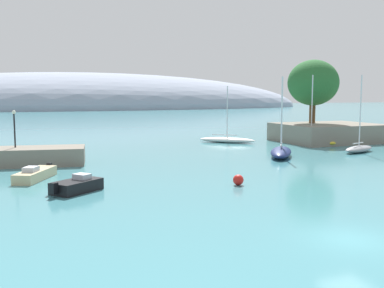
{
  "coord_description": "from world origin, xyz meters",
  "views": [
    {
      "loc": [
        -14.78,
        -17.24,
        7.07
      ],
      "look_at": [
        0.22,
        22.52,
        2.37
      ],
      "focal_mm": 42.04,
      "sensor_mm": 36.0,
      "label": 1
    }
  ],
  "objects_px": {
    "sailboat_navy_near_shore": "(281,152)",
    "sailboat_white_outer_mooring": "(227,140)",
    "sailboat_grey_mid_mooring": "(359,148)",
    "harbor_lamp_post": "(14,124)",
    "motorboat_sand_outer": "(35,174)",
    "tree_clump_shore": "(313,83)",
    "motorboat_black_foreground": "(77,186)",
    "mooring_buoy_red": "(238,180)",
    "sailboat_yellow_end_of_line": "(311,141)"
  },
  "relations": [
    {
      "from": "sailboat_yellow_end_of_line",
      "to": "sailboat_navy_near_shore",
      "type": "bearing_deg",
      "value": -75.83
    },
    {
      "from": "mooring_buoy_red",
      "to": "tree_clump_shore",
      "type": "bearing_deg",
      "value": 45.83
    },
    {
      "from": "sailboat_yellow_end_of_line",
      "to": "motorboat_black_foreground",
      "type": "bearing_deg",
      "value": -86.61
    },
    {
      "from": "sailboat_grey_mid_mooring",
      "to": "motorboat_black_foreground",
      "type": "xyz_separation_m",
      "value": [
        -34.93,
        -10.82,
        -0.04
      ]
    },
    {
      "from": "sailboat_navy_near_shore",
      "to": "tree_clump_shore",
      "type": "bearing_deg",
      "value": 168.75
    },
    {
      "from": "sailboat_yellow_end_of_line",
      "to": "harbor_lamp_post",
      "type": "xyz_separation_m",
      "value": [
        -38.71,
        -4.69,
        3.55
      ]
    },
    {
      "from": "sailboat_white_outer_mooring",
      "to": "mooring_buoy_red",
      "type": "xyz_separation_m",
      "value": [
        -12.42,
        -28.59,
        -0.04
      ]
    },
    {
      "from": "sailboat_yellow_end_of_line",
      "to": "harbor_lamp_post",
      "type": "relative_size",
      "value": 2.62
    },
    {
      "from": "sailboat_navy_near_shore",
      "to": "sailboat_white_outer_mooring",
      "type": "relative_size",
      "value": 1.09
    },
    {
      "from": "sailboat_white_outer_mooring",
      "to": "harbor_lamp_post",
      "type": "height_order",
      "value": "sailboat_white_outer_mooring"
    },
    {
      "from": "sailboat_grey_mid_mooring",
      "to": "motorboat_sand_outer",
      "type": "distance_m",
      "value": 37.91
    },
    {
      "from": "sailboat_navy_near_shore",
      "to": "mooring_buoy_red",
      "type": "relative_size",
      "value": 10.84
    },
    {
      "from": "motorboat_black_foreground",
      "to": "motorboat_sand_outer",
      "type": "bearing_deg",
      "value": 75.89
    },
    {
      "from": "sailboat_grey_mid_mooring",
      "to": "sailboat_white_outer_mooring",
      "type": "xyz_separation_m",
      "value": [
        -10.4,
        15.8,
        -0.05
      ]
    },
    {
      "from": "motorboat_black_foreground",
      "to": "harbor_lamp_post",
      "type": "distance_m",
      "value": 16.22
    },
    {
      "from": "tree_clump_shore",
      "to": "sailboat_grey_mid_mooring",
      "type": "height_order",
      "value": "tree_clump_shore"
    },
    {
      "from": "sailboat_yellow_end_of_line",
      "to": "mooring_buoy_red",
      "type": "xyz_separation_m",
      "value": [
        -22.3,
        -21.86,
        -0.13
      ]
    },
    {
      "from": "tree_clump_shore",
      "to": "motorboat_black_foreground",
      "type": "bearing_deg",
      "value": -147.09
    },
    {
      "from": "sailboat_navy_near_shore",
      "to": "motorboat_sand_outer",
      "type": "bearing_deg",
      "value": -45.71
    },
    {
      "from": "sailboat_grey_mid_mooring",
      "to": "motorboat_black_foreground",
      "type": "relative_size",
      "value": 2.32
    },
    {
      "from": "sailboat_navy_near_shore",
      "to": "sailboat_yellow_end_of_line",
      "type": "bearing_deg",
      "value": 165.06
    },
    {
      "from": "sailboat_yellow_end_of_line",
      "to": "harbor_lamp_post",
      "type": "height_order",
      "value": "sailboat_yellow_end_of_line"
    },
    {
      "from": "tree_clump_shore",
      "to": "sailboat_grey_mid_mooring",
      "type": "distance_m",
      "value": 16.18
    },
    {
      "from": "tree_clump_shore",
      "to": "motorboat_black_foreground",
      "type": "xyz_separation_m",
      "value": [
        -37.74,
        -24.43,
        -8.33
      ]
    },
    {
      "from": "sailboat_grey_mid_mooring",
      "to": "motorboat_black_foreground",
      "type": "height_order",
      "value": "sailboat_grey_mid_mooring"
    },
    {
      "from": "motorboat_sand_outer",
      "to": "mooring_buoy_red",
      "type": "xyz_separation_m",
      "value": [
        14.79,
        -8.07,
        -0.03
      ]
    },
    {
      "from": "motorboat_sand_outer",
      "to": "harbor_lamp_post",
      "type": "bearing_deg",
      "value": -143.87
    },
    {
      "from": "sailboat_white_outer_mooring",
      "to": "motorboat_sand_outer",
      "type": "height_order",
      "value": "sailboat_white_outer_mooring"
    },
    {
      "from": "tree_clump_shore",
      "to": "sailboat_grey_mid_mooring",
      "type": "relative_size",
      "value": 1.01
    },
    {
      "from": "tree_clump_shore",
      "to": "sailboat_white_outer_mooring",
      "type": "distance_m",
      "value": 15.79
    },
    {
      "from": "sailboat_grey_mid_mooring",
      "to": "sailboat_white_outer_mooring",
      "type": "relative_size",
      "value": 1.14
    },
    {
      "from": "sailboat_white_outer_mooring",
      "to": "mooring_buoy_red",
      "type": "bearing_deg",
      "value": -72.53
    },
    {
      "from": "motorboat_sand_outer",
      "to": "harbor_lamp_post",
      "type": "distance_m",
      "value": 9.94
    },
    {
      "from": "sailboat_grey_mid_mooring",
      "to": "mooring_buoy_red",
      "type": "xyz_separation_m",
      "value": [
        -22.82,
        -12.79,
        -0.09
      ]
    },
    {
      "from": "sailboat_grey_mid_mooring",
      "to": "mooring_buoy_red",
      "type": "bearing_deg",
      "value": -173.19
    },
    {
      "from": "sailboat_grey_mid_mooring",
      "to": "sailboat_white_outer_mooring",
      "type": "bearing_deg",
      "value": 100.92
    },
    {
      "from": "motorboat_black_foreground",
      "to": "harbor_lamp_post",
      "type": "height_order",
      "value": "harbor_lamp_post"
    },
    {
      "from": "motorboat_black_foreground",
      "to": "mooring_buoy_red",
      "type": "relative_size",
      "value": 4.85
    },
    {
      "from": "motorboat_sand_outer",
      "to": "harbor_lamp_post",
      "type": "relative_size",
      "value": 1.48
    },
    {
      "from": "sailboat_grey_mid_mooring",
      "to": "harbor_lamp_post",
      "type": "relative_size",
      "value": 2.53
    },
    {
      "from": "tree_clump_shore",
      "to": "sailboat_white_outer_mooring",
      "type": "xyz_separation_m",
      "value": [
        -13.22,
        2.19,
        -8.35
      ]
    },
    {
      "from": "motorboat_sand_outer",
      "to": "mooring_buoy_red",
      "type": "bearing_deg",
      "value": 87.47
    },
    {
      "from": "motorboat_black_foreground",
      "to": "sailboat_yellow_end_of_line",
      "type": "bearing_deg",
      "value": -7.8
    },
    {
      "from": "sailboat_white_outer_mooring",
      "to": "motorboat_black_foreground",
      "type": "bearing_deg",
      "value": -91.7
    },
    {
      "from": "sailboat_white_outer_mooring",
      "to": "motorboat_sand_outer",
      "type": "distance_m",
      "value": 34.08
    },
    {
      "from": "motorboat_black_foreground",
      "to": "motorboat_sand_outer",
      "type": "relative_size",
      "value": 0.73
    },
    {
      "from": "tree_clump_shore",
      "to": "harbor_lamp_post",
      "type": "height_order",
      "value": "tree_clump_shore"
    },
    {
      "from": "sailboat_grey_mid_mooring",
      "to": "sailboat_white_outer_mooring",
      "type": "distance_m",
      "value": 18.92
    },
    {
      "from": "sailboat_navy_near_shore",
      "to": "mooring_buoy_red",
      "type": "height_order",
      "value": "sailboat_navy_near_shore"
    },
    {
      "from": "harbor_lamp_post",
      "to": "motorboat_black_foreground",
      "type": "bearing_deg",
      "value": -74.23
    }
  ]
}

